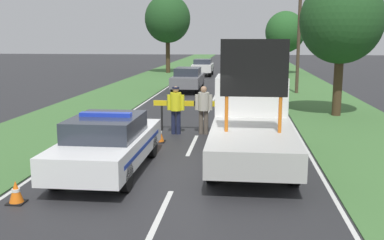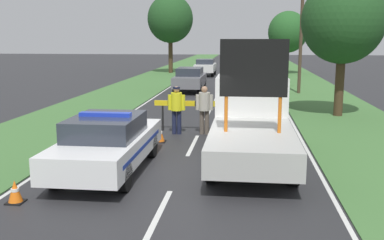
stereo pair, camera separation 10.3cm
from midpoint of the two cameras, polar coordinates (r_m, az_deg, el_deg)
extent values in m
plane|color=#28282B|center=(11.87, -1.63, -6.29)|extent=(160.00, 160.00, 0.00)
cube|color=silver|center=(8.96, -4.43, -11.97)|extent=(0.12, 2.81, 0.01)
cube|color=silver|center=(14.50, -0.14, -3.17)|extent=(0.12, 2.81, 0.01)
cube|color=silver|center=(20.22, 1.73, 0.73)|extent=(0.12, 2.81, 0.01)
cube|color=silver|center=(26.00, 2.76, 2.89)|extent=(0.12, 2.81, 0.01)
cube|color=silver|center=(31.82, 3.42, 4.27)|extent=(0.12, 2.81, 0.01)
cube|color=silver|center=(37.65, 3.88, 5.22)|extent=(0.12, 2.81, 0.01)
cube|color=silver|center=(43.48, 4.22, 5.92)|extent=(0.12, 2.81, 0.01)
cube|color=silver|center=(49.33, 4.48, 6.45)|extent=(0.12, 2.81, 0.01)
cube|color=silver|center=(55.18, 4.68, 6.87)|extent=(0.12, 2.81, 0.01)
cube|color=silver|center=(61.03, 4.84, 7.21)|extent=(0.12, 2.81, 0.01)
cube|color=silver|center=(30.52, -3.47, 4.01)|extent=(0.10, 69.78, 0.01)
cube|color=silver|center=(30.15, 10.07, 3.79)|extent=(0.10, 69.78, 0.01)
cube|color=#427038|center=(32.31, -7.08, 4.33)|extent=(4.38, 120.00, 0.03)
cube|color=#427038|center=(31.73, 14.05, 3.98)|extent=(4.38, 120.00, 0.03)
cube|color=white|center=(11.76, -10.80, -3.38)|extent=(1.86, 4.82, 0.62)
cube|color=#282D38|center=(11.50, -11.10, -0.80)|extent=(1.64, 2.22, 0.51)
cylinder|color=black|center=(13.46, -12.20, -3.04)|extent=(0.24, 0.67, 0.67)
cylinder|color=black|center=(13.04, -5.42, -3.28)|extent=(0.24, 0.67, 0.67)
cylinder|color=black|center=(10.77, -17.23, -6.68)|extent=(0.24, 0.67, 0.67)
cylinder|color=black|center=(10.24, -8.82, -7.21)|extent=(0.24, 0.67, 0.67)
cube|color=#1E38C6|center=(11.45, -11.16, 0.69)|extent=(1.30, 0.24, 0.10)
cube|color=#193399|center=(11.75, -10.80, -3.23)|extent=(1.87, 3.95, 0.10)
cube|color=black|center=(14.07, -7.88, -1.27)|extent=(1.02, 0.08, 0.37)
cube|color=white|center=(14.29, 7.26, 1.97)|extent=(2.17, 1.83, 1.79)
cube|color=#232833|center=(15.14, 7.24, 3.67)|extent=(1.84, 0.04, 0.79)
cube|color=#B2B2AD|center=(11.46, 7.42, -3.08)|extent=(2.17, 4.16, 0.64)
cylinder|color=#D16619|center=(11.31, 4.14, 0.77)|extent=(0.09, 0.09, 0.90)
cylinder|color=#D16619|center=(11.34, 10.87, 0.64)|extent=(0.09, 0.09, 0.90)
cube|color=black|center=(11.17, 7.65, 6.55)|extent=(1.66, 0.12, 1.41)
cylinder|color=black|center=(14.47, 3.36, -1.47)|extent=(0.24, 0.87, 0.87)
cylinder|color=black|center=(14.50, 10.99, -1.62)|extent=(0.24, 0.87, 0.87)
cylinder|color=black|center=(10.76, 2.29, -5.65)|extent=(0.24, 0.87, 0.87)
cylinder|color=black|center=(10.81, 12.59, -5.83)|extent=(0.24, 0.87, 0.87)
cylinder|color=black|center=(16.72, -4.02, 0.26)|extent=(0.07, 0.07, 0.93)
cylinder|color=black|center=(16.46, 4.24, 0.10)|extent=(0.07, 0.07, 0.93)
cube|color=yellow|center=(16.63, -4.22, 2.17)|extent=(0.50, 0.08, 0.19)
cube|color=black|center=(16.55, -2.51, 2.14)|extent=(0.50, 0.08, 0.19)
cube|color=yellow|center=(16.48, -0.79, 2.12)|extent=(0.50, 0.08, 0.19)
cube|color=black|center=(16.43, 0.95, 2.09)|extent=(0.50, 0.08, 0.19)
cube|color=yellow|center=(16.39, 2.69, 2.06)|extent=(0.50, 0.08, 0.19)
cube|color=black|center=(16.37, 4.44, 2.03)|extent=(0.50, 0.08, 0.19)
cylinder|color=#191E38|center=(16.06, -2.55, -0.29)|extent=(0.16, 0.16, 0.86)
cylinder|color=#191E38|center=(16.04, -1.92, -0.30)|extent=(0.16, 0.16, 0.86)
cylinder|color=yellow|center=(15.93, -2.26, 2.35)|extent=(0.39, 0.39, 0.64)
cylinder|color=yellow|center=(15.97, -3.12, 2.25)|extent=(0.13, 0.13, 0.55)
cylinder|color=yellow|center=(15.90, -1.38, 2.23)|extent=(0.13, 0.13, 0.55)
sphere|color=#A57A5B|center=(15.87, -2.27, 3.89)|extent=(0.22, 0.22, 0.22)
cylinder|color=#141933|center=(15.86, -2.27, 4.11)|extent=(0.25, 0.25, 0.06)
cylinder|color=brown|center=(16.04, 0.98, -0.28)|extent=(0.16, 0.16, 0.86)
cylinder|color=brown|center=(16.02, 1.61, -0.30)|extent=(0.16, 0.16, 0.86)
cylinder|color=#B2AD9E|center=(15.91, 1.31, 2.37)|extent=(0.39, 0.39, 0.65)
cylinder|color=#B2AD9E|center=(15.94, 0.43, 2.27)|extent=(0.13, 0.13, 0.55)
cylinder|color=#B2AD9E|center=(15.89, 2.19, 2.24)|extent=(0.13, 0.13, 0.55)
sphere|color=#A57A5B|center=(15.85, 1.32, 3.93)|extent=(0.22, 0.22, 0.22)
cube|color=black|center=(14.95, -4.41, -2.74)|extent=(0.40, 0.40, 0.03)
cone|color=orange|center=(14.88, -4.43, -1.69)|extent=(0.34, 0.34, 0.53)
cylinder|color=white|center=(14.88, -4.43, -1.59)|extent=(0.19, 0.19, 0.07)
cube|color=black|center=(10.24, -21.64, -9.71)|extent=(0.35, 0.35, 0.03)
cone|color=orange|center=(10.17, -21.74, -8.41)|extent=(0.30, 0.30, 0.46)
cylinder|color=white|center=(10.16, -21.75, -8.29)|extent=(0.17, 0.17, 0.06)
cube|color=black|center=(17.17, 10.34, -1.15)|extent=(0.46, 0.46, 0.03)
cone|color=orange|center=(17.11, 10.37, -0.11)|extent=(0.39, 0.39, 0.60)
cylinder|color=white|center=(17.11, 10.38, -0.01)|extent=(0.22, 0.22, 0.08)
cube|color=black|center=(16.30, 10.60, -1.78)|extent=(0.37, 0.37, 0.03)
cone|color=orange|center=(16.25, 10.63, -0.89)|extent=(0.32, 0.32, 0.49)
cylinder|color=white|center=(16.25, 10.64, -0.80)|extent=(0.18, 0.18, 0.07)
cube|color=black|center=(22.43, 7.23, 3.27)|extent=(1.74, 4.31, 0.65)
cube|color=#282D38|center=(22.24, 7.27, 4.68)|extent=(1.53, 1.98, 0.49)
cylinder|color=black|center=(23.80, 5.36, 2.93)|extent=(0.24, 0.64, 0.64)
cylinder|color=black|center=(23.82, 8.97, 2.86)|extent=(0.24, 0.64, 0.64)
cylinder|color=black|center=(21.15, 5.23, 1.99)|extent=(0.24, 0.64, 0.64)
cylinder|color=black|center=(21.18, 9.29, 1.91)|extent=(0.24, 0.64, 0.64)
cube|color=slate|center=(28.95, -0.61, 5.06)|extent=(1.73, 4.69, 0.66)
cube|color=#282D38|center=(28.76, -0.64, 6.17)|extent=(1.53, 2.16, 0.49)
cylinder|color=black|center=(30.51, -1.67, 4.71)|extent=(0.24, 0.74, 0.74)
cylinder|color=black|center=(30.34, 1.13, 4.68)|extent=(0.24, 0.74, 0.74)
cylinder|color=black|center=(27.65, -2.51, 4.11)|extent=(0.24, 0.74, 0.74)
cylinder|color=black|center=(27.46, 0.58, 4.07)|extent=(0.24, 0.74, 0.74)
cube|color=maroon|center=(34.95, 7.10, 5.95)|extent=(1.77, 4.35, 0.65)
cube|color=#282D38|center=(34.78, 7.12, 6.81)|extent=(1.55, 2.00, 0.43)
cylinder|color=black|center=(36.31, 5.85, 5.63)|extent=(0.24, 0.80, 0.80)
cylinder|color=black|center=(36.33, 8.27, 5.58)|extent=(0.24, 0.80, 0.80)
cylinder|color=black|center=(33.63, 5.81, 5.25)|extent=(0.24, 0.80, 0.80)
cylinder|color=black|center=(33.65, 8.41, 5.19)|extent=(0.24, 0.80, 0.80)
cube|color=silver|center=(40.88, 1.32, 6.68)|extent=(1.73, 4.01, 0.66)
cube|color=#282D38|center=(40.72, 1.30, 7.43)|extent=(1.52, 1.84, 0.43)
cylinder|color=black|center=(42.20, 0.45, 6.35)|extent=(0.24, 0.80, 0.80)
cylinder|color=black|center=(42.08, 2.48, 6.33)|extent=(0.24, 0.80, 0.80)
cylinder|color=black|center=(39.74, 0.08, 6.09)|extent=(0.24, 0.80, 0.80)
cylinder|color=black|center=(39.61, 2.23, 6.07)|extent=(0.24, 0.80, 0.80)
cylinder|color=#42301E|center=(43.87, -3.14, 8.28)|extent=(0.41, 0.41, 3.54)
ellipsoid|color=#1E471E|center=(43.88, -3.19, 12.72)|extent=(4.34, 4.34, 4.55)
cylinder|color=#42301E|center=(20.61, 17.89, 4.36)|extent=(0.39, 0.39, 2.82)
ellipsoid|color=#1E471E|center=(20.53, 18.32, 11.94)|extent=(3.51, 3.51, 3.69)
cylinder|color=#42301E|center=(43.58, 11.54, 7.42)|extent=(0.39, 0.39, 2.54)
ellipsoid|color=#235623|center=(43.53, 11.67, 10.90)|extent=(3.66, 3.66, 3.84)
cylinder|color=#473828|center=(28.35, 13.32, 10.67)|extent=(0.20, 0.20, 7.32)
camera|label=1|loc=(0.05, -90.23, -0.04)|focal=42.00mm
camera|label=2|loc=(0.05, 89.77, 0.04)|focal=42.00mm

